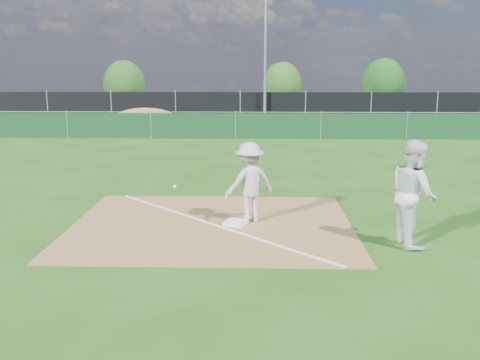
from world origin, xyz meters
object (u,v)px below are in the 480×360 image
(tree_mid, at_px, (282,84))
(light_pole, at_px, (265,55))
(tree_left, at_px, (124,84))
(tree_right, at_px, (383,83))
(runner, at_px, (413,193))
(car_mid, at_px, (230,104))
(play_at_first, at_px, (249,182))
(car_left, at_px, (143,103))
(car_right, at_px, (319,105))
(first_base, at_px, (236,223))

(tree_mid, bearing_deg, light_pole, -98.17)
(light_pole, bearing_deg, tree_left, 138.97)
(tree_left, bearing_deg, tree_right, 1.73)
(runner, height_order, car_mid, runner)
(play_at_first, xyz_separation_m, tree_mid, (2.28, 32.49, 1.01))
(runner, distance_m, car_left, 29.60)
(car_left, relative_size, tree_left, 1.22)
(car_right, bearing_deg, car_mid, 104.89)
(tree_mid, bearing_deg, car_mid, -123.79)
(runner, height_order, tree_mid, tree_mid)
(first_base, bearing_deg, runner, -18.41)
(play_at_first, xyz_separation_m, tree_left, (-10.16, 30.90, 1.07))
(play_at_first, xyz_separation_m, car_right, (4.61, 26.45, -0.23))
(first_base, bearing_deg, tree_right, 71.84)
(car_left, height_order, tree_left, tree_left)
(car_right, bearing_deg, first_base, -174.39)
(car_right, height_order, tree_left, tree_left)
(runner, bearing_deg, car_left, 12.74)
(light_pole, height_order, car_mid, light_pole)
(tree_mid, relative_size, tree_right, 0.93)
(car_right, height_order, tree_right, tree_right)
(light_pole, height_order, runner, light_pole)
(car_left, xyz_separation_m, tree_left, (-2.41, 4.78, 1.16))
(car_mid, bearing_deg, car_left, 85.51)
(runner, bearing_deg, tree_right, -20.82)
(light_pole, bearing_deg, car_left, 151.06)
(car_mid, xyz_separation_m, tree_left, (-8.48, 4.33, 1.20))
(car_left, distance_m, tree_mid, 11.93)
(light_pole, bearing_deg, first_base, -92.60)
(runner, distance_m, tree_left, 34.94)
(light_pole, distance_m, first_base, 22.11)
(first_base, xyz_separation_m, runner, (3.41, -1.14, 0.95))
(play_at_first, bearing_deg, car_left, 106.51)
(light_pole, bearing_deg, car_right, 51.89)
(tree_right, bearing_deg, light_pole, -133.18)
(first_base, height_order, car_left, car_left)
(light_pole, xyz_separation_m, first_base, (-0.99, -21.73, -3.94))
(car_right, distance_m, tree_mid, 6.59)
(light_pole, bearing_deg, tree_mid, 81.83)
(tree_left, bearing_deg, play_at_first, -71.80)
(light_pole, height_order, first_base, light_pole)
(car_left, distance_m, tree_left, 5.48)
(light_pole, height_order, car_left, light_pole)
(runner, height_order, tree_left, tree_left)
(first_base, xyz_separation_m, play_at_first, (0.29, 0.27, 0.83))
(tree_left, distance_m, tree_right, 20.30)
(runner, height_order, car_right, runner)
(tree_mid, bearing_deg, runner, -88.59)
(light_pole, distance_m, tree_right, 13.93)
(light_pole, bearing_deg, runner, -83.96)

